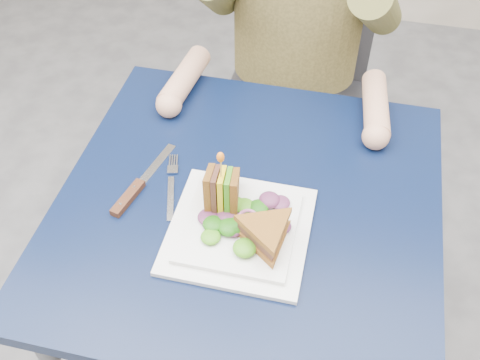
% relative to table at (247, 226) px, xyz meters
% --- Properties ---
extents(table, '(0.75, 0.75, 0.73)m').
position_rel_table_xyz_m(table, '(0.00, 0.00, 0.00)').
color(table, black).
rests_on(table, ground).
extents(chair, '(0.42, 0.40, 0.93)m').
position_rel_table_xyz_m(chair, '(0.00, 0.71, -0.11)').
color(chair, '#47474C').
rests_on(chair, ground).
extents(plate, '(0.26, 0.26, 0.02)m').
position_rel_table_xyz_m(plate, '(0.00, -0.08, 0.09)').
color(plate, white).
rests_on(plate, table).
extents(sandwich_flat, '(0.17, 0.17, 0.05)m').
position_rel_table_xyz_m(sandwich_flat, '(0.06, -0.10, 0.12)').
color(sandwich_flat, brown).
rests_on(sandwich_flat, plate).
extents(sandwich_upright, '(0.09, 0.14, 0.14)m').
position_rel_table_xyz_m(sandwich_upright, '(-0.04, -0.03, 0.13)').
color(sandwich_upright, brown).
rests_on(sandwich_upright, plate).
extents(fork, '(0.06, 0.18, 0.01)m').
position_rel_table_xyz_m(fork, '(-0.16, -0.00, 0.08)').
color(fork, silver).
rests_on(fork, table).
extents(knife, '(0.07, 0.22, 0.02)m').
position_rel_table_xyz_m(knife, '(-0.23, -0.03, 0.09)').
color(knife, silver).
rests_on(knife, table).
extents(toothpick, '(0.01, 0.01, 0.06)m').
position_rel_table_xyz_m(toothpick, '(-0.04, -0.03, 0.20)').
color(toothpick, tan).
rests_on(toothpick, sandwich_upright).
extents(toothpick_frill, '(0.01, 0.01, 0.02)m').
position_rel_table_xyz_m(toothpick_frill, '(-0.04, -0.03, 0.23)').
color(toothpick_frill, orange).
rests_on(toothpick_frill, sandwich_upright).
extents(lettuce_spill, '(0.15, 0.13, 0.02)m').
position_rel_table_xyz_m(lettuce_spill, '(0.01, -0.07, 0.11)').
color(lettuce_spill, '#337A14').
rests_on(lettuce_spill, plate).
extents(onion_ring, '(0.04, 0.04, 0.02)m').
position_rel_table_xyz_m(onion_ring, '(0.02, -0.07, 0.11)').
color(onion_ring, '#9E4C7A').
rests_on(onion_ring, plate).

